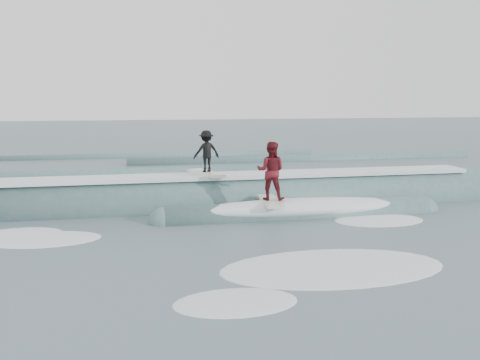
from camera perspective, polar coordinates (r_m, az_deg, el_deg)
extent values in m
plane|color=#3F545C|center=(14.57, 3.49, -6.83)|extent=(160.00, 160.00, 0.00)
cylinder|color=#3B6464|center=(19.56, -0.60, -2.74)|extent=(21.15, 2.09, 2.09)
cylinder|color=#3B6464|center=(17.93, 6.45, -3.87)|extent=(9.00, 1.02, 1.02)
sphere|color=#3B6464|center=(17.09, -8.08, -4.54)|extent=(1.02, 1.02, 1.02)
sphere|color=#3B6464|center=(19.79, 18.93, -3.09)|extent=(1.02, 1.02, 1.02)
cube|color=white|center=(19.37, -0.61, 0.49)|extent=(18.00, 1.30, 0.14)
ellipsoid|color=white|center=(17.87, 6.46, -2.93)|extent=(7.60, 1.30, 0.60)
cube|color=silver|center=(19.18, -3.58, 0.75)|extent=(1.24, 2.06, 0.10)
imported|color=black|center=(19.09, -3.60, 3.10)|extent=(1.05, 0.73, 1.48)
cube|color=silver|center=(17.52, 3.27, -2.26)|extent=(0.71, 2.04, 0.10)
imported|color=#540F16|center=(17.36, 3.30, 0.99)|extent=(1.13, 1.01, 1.90)
ellipsoid|color=white|center=(10.60, -0.48, -12.93)|extent=(2.52, 1.72, 0.10)
ellipsoid|color=white|center=(17.84, 14.59, -4.17)|extent=(2.52, 1.72, 0.10)
ellipsoid|color=white|center=(16.82, -22.52, -5.36)|extent=(2.13, 1.45, 0.10)
ellipsoid|color=white|center=(15.94, -20.10, -5.98)|extent=(2.69, 1.83, 0.10)
ellipsoid|color=white|center=(12.81, 9.88, -9.17)|extent=(4.34, 2.96, 0.10)
cylinder|color=#3B6464|center=(28.02, -19.11, 0.30)|extent=(22.00, 0.70, 0.70)
cylinder|color=#3B6464|center=(33.57, 7.12, 2.07)|extent=(22.00, 0.80, 0.80)
cylinder|color=#3B6464|center=(35.76, -9.41, 2.43)|extent=(22.00, 0.60, 0.60)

